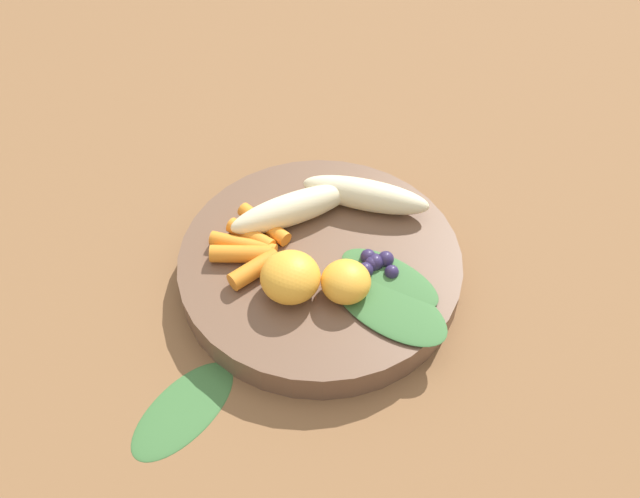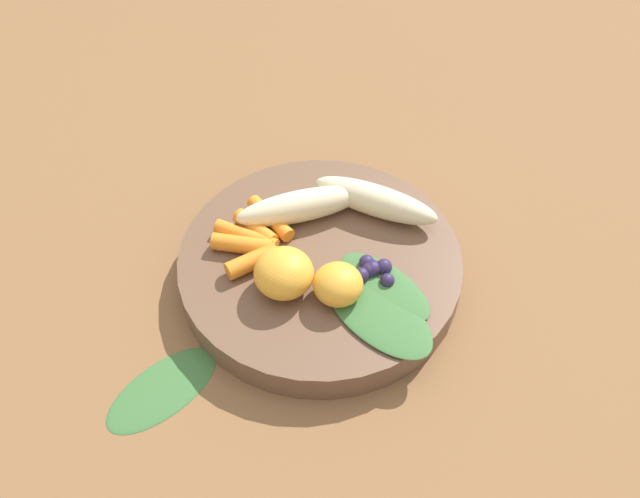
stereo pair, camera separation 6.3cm
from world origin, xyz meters
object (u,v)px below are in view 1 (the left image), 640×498
banana_peeled_right (365,195)px  orange_segment_near (346,282)px  bowl (320,267)px  banana_peeled_left (293,209)px  kale_leaf_stray (183,409)px

banana_peeled_right → orange_segment_near: bearing=94.2°
bowl → banana_peeled_left: bearing=-16.4°
orange_segment_near → kale_leaf_stray: orange_segment_near is taller
banana_peeled_right → kale_leaf_stray: (-0.03, 0.26, -0.04)m
banana_peeled_left → banana_peeled_right: bearing=169.7°
bowl → kale_leaf_stray: 0.18m
banana_peeled_left → bowl: bearing=94.4°
bowl → banana_peeled_left: (0.05, -0.01, 0.03)m
banana_peeled_right → orange_segment_near: (-0.06, 0.09, 0.00)m
bowl → orange_segment_near: (-0.05, 0.02, 0.03)m
orange_segment_near → bowl: bearing=-18.4°
banana_peeled_left → orange_segment_near: orange_segment_near is taller
orange_segment_near → kale_leaf_stray: size_ratio=0.41×
banana_peeled_right → kale_leaf_stray: size_ratio=1.17×
banana_peeled_right → kale_leaf_stray: bearing=68.2°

